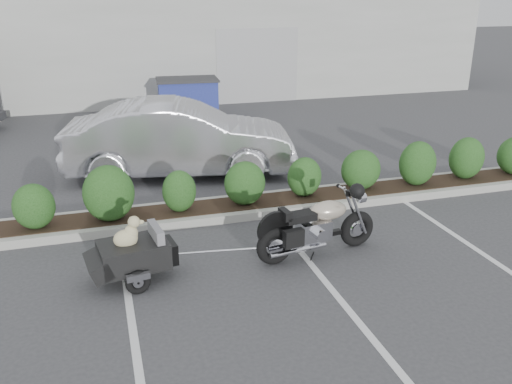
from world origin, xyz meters
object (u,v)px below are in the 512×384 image
object	(u,v)px
pet_trailer	(133,254)
dumpster	(188,98)
motorcycle	(318,227)
sedan	(181,139)

from	to	relation	value
pet_trailer	dumpster	bearing A→B (deg)	67.64
dumpster	motorcycle	bearing A→B (deg)	-83.69
pet_trailer	sedan	xyz separation A→B (m)	(1.41, 4.47, 0.40)
dumpster	pet_trailer	bearing A→B (deg)	-99.36
motorcycle	pet_trailer	xyz separation A→B (m)	(-2.78, 0.02, -0.06)
pet_trailer	sedan	distance (m)	4.70
motorcycle	pet_trailer	world-z (taller)	motorcycle
sedan	motorcycle	bearing A→B (deg)	-151.74
sedan	dumpster	distance (m)	5.63
pet_trailer	sedan	size ratio (longest dim) A/B	0.34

